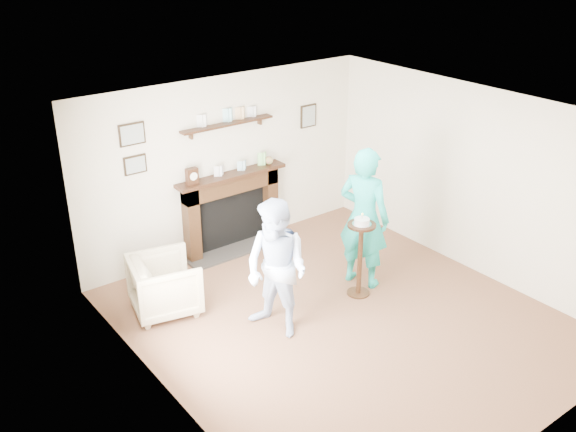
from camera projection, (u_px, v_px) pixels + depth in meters
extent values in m
plane|color=brown|center=(342.00, 320.00, 7.66)|extent=(5.00, 5.00, 0.00)
cube|color=beige|center=(226.00, 164.00, 8.95)|extent=(4.50, 0.04, 2.50)
cube|color=beige|center=(164.00, 290.00, 5.90)|extent=(0.04, 5.00, 2.50)
cube|color=beige|center=(475.00, 181.00, 8.37)|extent=(0.04, 5.00, 2.50)
cube|color=white|center=(351.00, 117.00, 6.61)|extent=(4.50, 5.00, 0.04)
cube|color=black|center=(192.00, 224.00, 8.80)|extent=(0.18, 0.20, 1.10)
cube|color=black|center=(270.00, 201.00, 9.53)|extent=(0.18, 0.20, 1.10)
cube|color=black|center=(231.00, 184.00, 8.99)|extent=(1.50, 0.20, 0.24)
cube|color=black|center=(230.00, 218.00, 9.27)|extent=(1.14, 0.06, 0.86)
cube|color=#302C2A|center=(238.00, 249.00, 9.30)|extent=(1.60, 0.44, 0.03)
cube|color=black|center=(232.00, 175.00, 8.90)|extent=(1.68, 0.26, 0.05)
cube|color=black|center=(228.00, 124.00, 8.64)|extent=(1.40, 0.15, 0.03)
cube|color=black|center=(132.00, 134.00, 7.90)|extent=(0.34, 0.03, 0.28)
cube|color=black|center=(135.00, 165.00, 8.07)|extent=(0.30, 0.03, 0.24)
cube|color=black|center=(308.00, 116.00, 9.54)|extent=(0.28, 0.03, 0.34)
cube|color=black|center=(192.00, 176.00, 8.51)|extent=(0.16, 0.09, 0.22)
cylinder|color=white|center=(194.00, 176.00, 8.47)|extent=(0.11, 0.01, 0.11)
sphere|color=green|center=(269.00, 160.00, 9.22)|extent=(0.12, 0.12, 0.12)
imported|color=tan|center=(167.00, 310.00, 7.86)|extent=(0.93, 0.92, 0.71)
imported|color=silver|center=(277.00, 330.00, 7.47)|extent=(0.81, 0.93, 1.63)
imported|color=teal|center=(360.00, 281.00, 8.49)|extent=(0.66, 0.79, 1.86)
cylinder|color=black|center=(358.00, 293.00, 8.21)|extent=(0.29, 0.29, 0.02)
cylinder|color=black|center=(360.00, 260.00, 8.01)|extent=(0.06, 0.06, 0.93)
cylinder|color=black|center=(362.00, 225.00, 7.81)|extent=(0.35, 0.35, 0.03)
cylinder|color=silver|center=(362.00, 224.00, 7.80)|extent=(0.24, 0.24, 0.01)
cylinder|color=silver|center=(362.00, 221.00, 7.78)|extent=(0.19, 0.19, 0.07)
cylinder|color=beige|center=(362.00, 217.00, 7.76)|extent=(0.01, 0.01, 0.05)
sphere|color=orange|center=(362.00, 214.00, 7.74)|extent=(0.02, 0.02, 0.02)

